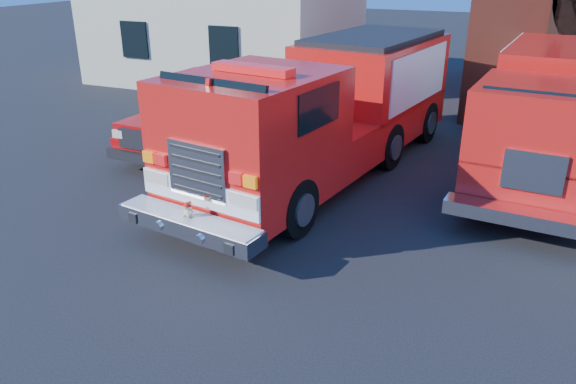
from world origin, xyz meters
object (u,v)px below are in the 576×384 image
at_px(side_building, 229,26).
at_px(pickup_truck, 213,111).
at_px(secondary_truck, 556,108).
at_px(fire_engine, 329,109).

relative_size(side_building, pickup_truck, 1.63).
bearing_deg(secondary_truck, pickup_truck, -170.22).
bearing_deg(side_building, secondary_truck, -29.27).
height_order(fire_engine, pickup_truck, fire_engine).
bearing_deg(pickup_truck, side_building, 116.08).
bearing_deg(fire_engine, side_building, 129.86).
xyz_separation_m(side_building, pickup_truck, (4.35, -8.90, -1.25)).
relative_size(side_building, secondary_truck, 1.10).
relative_size(pickup_truck, secondary_truck, 0.67).
xyz_separation_m(side_building, fire_engine, (8.14, -9.75, -0.58)).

